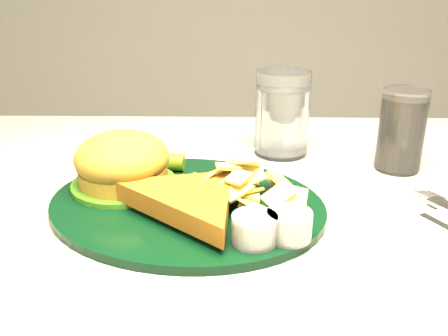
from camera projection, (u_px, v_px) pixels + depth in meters
The scene contains 5 objects.
dinner_plate at pixel (186, 181), 0.61m from camera, with size 0.35×0.29×0.08m, color black, non-canonical shape.
water_glass at pixel (282, 113), 0.79m from camera, with size 0.08×0.08×0.13m, color silver.
cola_glass at pixel (402, 130), 0.73m from camera, with size 0.07×0.07×0.12m, color black.
ramekin at pixel (93, 153), 0.77m from camera, with size 0.04×0.04×0.03m, color silver.
wrapped_straw at pixel (199, 150), 0.81m from camera, with size 0.19×0.07×0.01m, color white, non-canonical shape.
Camera 1 is at (-0.00, -0.56, 1.04)m, focal length 40.00 mm.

